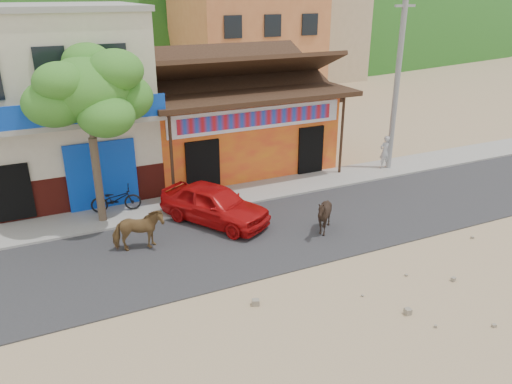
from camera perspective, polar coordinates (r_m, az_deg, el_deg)
ground at (r=14.91m, az=4.62°, el=-9.02°), size 120.00×120.00×0.00m
road at (r=16.83m, az=0.43°, el=-4.99°), size 60.00×5.00×0.04m
sidewalk at (r=19.74m, az=-3.95°, el=-0.67°), size 60.00×2.00×0.12m
dance_club at (r=23.41m, az=-3.07°, el=7.53°), size 8.00×6.00×3.60m
cafe_building at (r=21.45m, az=-22.31°, el=9.23°), size 7.00×6.00×7.00m
apartment_front at (r=38.31m, az=-1.34°, el=19.62°), size 9.00×9.00×12.00m
apartment_rear at (r=47.83m, az=6.04°, el=18.82°), size 8.00×8.00×10.00m
tree at (r=17.52m, az=-18.19°, el=5.89°), size 3.00×3.00×6.00m
utility_pole at (r=22.74m, az=15.85°, el=12.29°), size 0.24×0.24×8.00m
cow_tan at (r=16.04m, az=-13.30°, el=-4.31°), size 1.67×0.91×1.34m
cow_dark at (r=16.84m, az=7.78°, el=-2.65°), size 1.27×1.15×1.31m
red_car at (r=17.51m, az=-4.78°, el=-1.37°), size 3.53×4.32×1.39m
scooter at (r=18.91m, az=-15.73°, el=-0.79°), size 1.88×0.94×0.94m
pedestrian at (r=23.41m, az=14.53°, el=4.47°), size 0.58×0.41×1.49m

